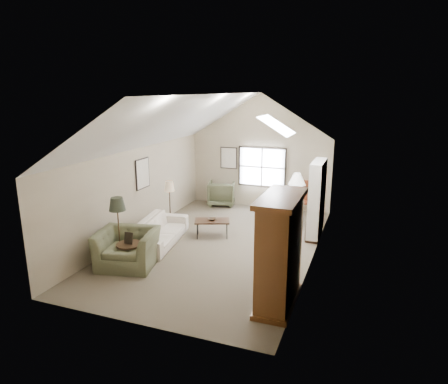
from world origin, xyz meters
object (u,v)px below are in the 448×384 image
(coffee_table, at_px, (212,229))
(side_table, at_px, (130,256))
(side_chair, at_px, (304,199))
(sofa, at_px, (159,231))
(armchair_far, at_px, (222,193))
(armchair_near, at_px, (127,248))
(armoire, at_px, (280,251))

(coffee_table, bearing_deg, side_table, -112.74)
(side_chair, bearing_deg, sofa, -140.81)
(coffee_table, distance_m, side_chair, 3.56)
(side_table, relative_size, side_chair, 0.51)
(armchair_far, xyz_separation_m, side_chair, (3.03, -0.32, 0.15))
(sofa, height_order, side_chair, side_chair)
(armchair_near, distance_m, armchair_far, 5.65)
(armoire, bearing_deg, side_table, 173.95)
(armchair_near, relative_size, side_chair, 1.14)
(side_table, xyz_separation_m, side_chair, (3.19, 5.39, 0.29))
(armchair_far, distance_m, coffee_table, 3.29)
(sofa, relative_size, side_table, 3.99)
(armchair_near, bearing_deg, side_chair, 45.45)
(armoire, height_order, side_table, armoire)
(side_table, bearing_deg, coffee_table, 67.26)
(armoire, xyz_separation_m, side_chair, (-0.47, 5.78, -0.51))
(armoire, xyz_separation_m, coffee_table, (-2.59, 2.94, -0.85))
(sofa, height_order, side_table, sofa)
(armchair_near, height_order, coffee_table, armchair_near)
(armoire, height_order, side_chair, armoire)
(coffee_table, relative_size, side_table, 1.63)
(armoire, xyz_separation_m, armchair_far, (-3.50, 6.10, -0.66))
(sofa, distance_m, armchair_far, 4.12)
(side_chair, bearing_deg, coffee_table, -136.61)
(coffee_table, distance_m, side_table, 2.77)
(side_table, bearing_deg, armchair_far, 88.39)
(armchair_far, relative_size, coffee_table, 0.98)
(armchair_far, bearing_deg, armoire, 104.99)
(armoire, distance_m, coffee_table, 4.01)
(sofa, distance_m, side_chair, 5.02)
(armoire, relative_size, side_chair, 1.86)
(coffee_table, height_order, side_chair, side_chair)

